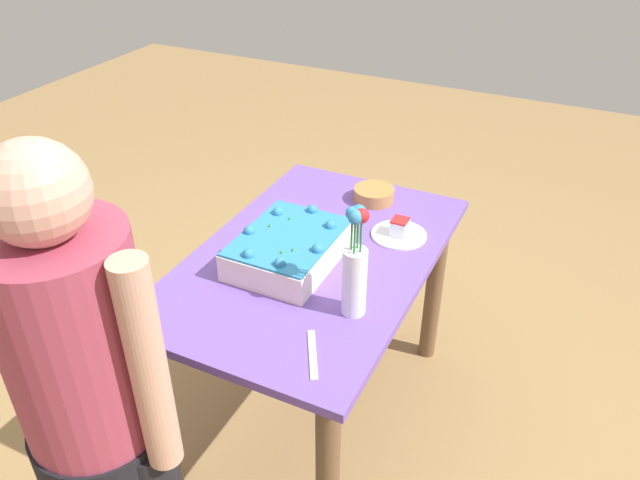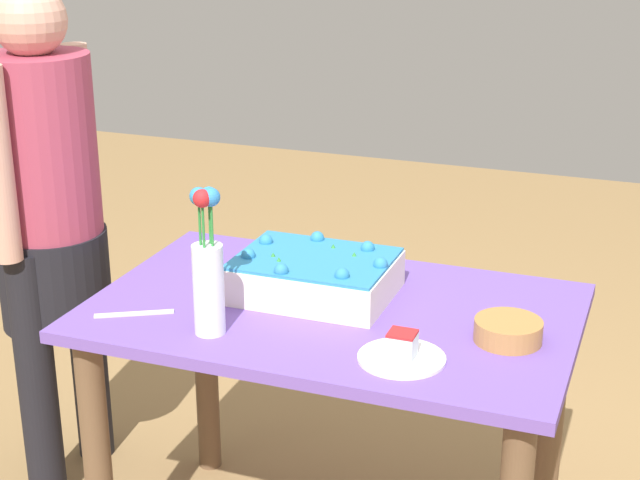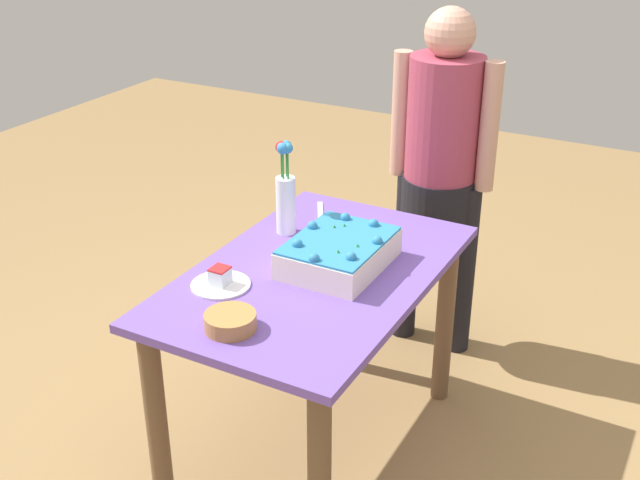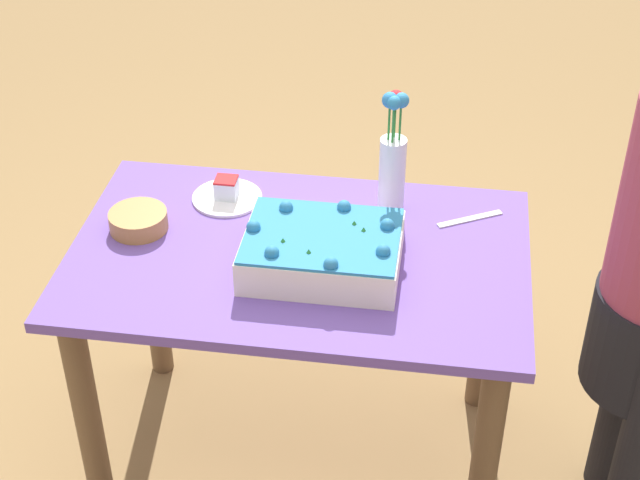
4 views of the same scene
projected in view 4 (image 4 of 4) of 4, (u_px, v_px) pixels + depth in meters
name	position (u px, v px, depth m)	size (l,w,h in m)	color
ground_plane	(302.00, 451.00, 2.96)	(8.00, 8.00, 0.00)	#997649
dining_table	(299.00, 295.00, 2.61)	(1.18, 0.75, 0.75)	#6C4DAD
sheet_cake	(322.00, 250.00, 2.44)	(0.39, 0.30, 0.12)	white
serving_plate_with_slice	(227.00, 194.00, 2.71)	(0.19, 0.19, 0.07)	white
cake_knife	(470.00, 219.00, 2.64)	(0.19, 0.02, 0.00)	silver
flower_vase	(393.00, 160.00, 2.60)	(0.07, 0.07, 0.35)	white
fruit_bowl	(138.00, 221.00, 2.59)	(0.16, 0.16, 0.05)	#B27B40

